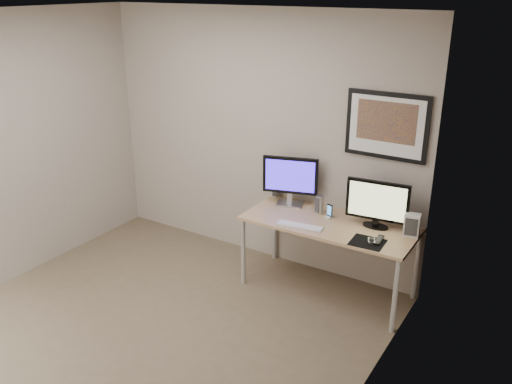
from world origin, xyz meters
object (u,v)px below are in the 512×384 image
desk (329,229)px  keyboard (300,226)px  monitor_tv (377,203)px  framed_art (387,126)px  monitor_large (290,179)px  speaker_right (320,204)px  speaker_left (276,188)px  fan_unit (412,225)px  phone_dock (330,211)px

desk → keyboard: keyboard is taller
monitor_tv → keyboard: size_ratio=1.30×
desk → framed_art: (0.35, 0.33, 0.96)m
desk → monitor_large: monitor_large is taller
desk → speaker_right: size_ratio=8.89×
monitor_large → monitor_tv: monitor_large is taller
keyboard → speaker_left: bearing=129.6°
fan_unit → desk: bearing=179.5°
monitor_tv → keyboard: monitor_tv is taller
monitor_large → speaker_right: bearing=-22.0°
monitor_large → phone_dock: size_ratio=3.92×
monitor_tv → keyboard: bearing=-155.3°
desk → framed_art: bearing=43.5°
framed_art → keyboard: 1.18m
framed_art → monitor_tv: 0.69m
framed_art → fan_unit: bearing=-30.0°
desk → framed_art: size_ratio=2.13×
speaker_left → speaker_right: size_ratio=0.97×
monitor_tv → speaker_right: (-0.57, 0.02, -0.15)m
monitor_tv → keyboard: 0.72m
speaker_left → keyboard: bearing=-62.5°
desk → monitor_tv: (0.40, 0.12, 0.30)m
desk → monitor_tv: 0.51m
desk → framed_art: 1.07m
keyboard → fan_unit: 0.98m
desk → framed_art: framed_art is taller
monitor_large → monitor_tv: (0.91, -0.05, -0.04)m
phone_dock → keyboard: (-0.14, -0.33, -0.06)m
speaker_right → speaker_left: bearing=-172.9°
phone_dock → fan_unit: size_ratio=0.66×
speaker_left → keyboard: (0.56, -0.54, -0.08)m
phone_dock → fan_unit: (0.77, 0.02, 0.03)m
keyboard → monitor_tv: bearing=23.9°
framed_art → fan_unit: framed_art is taller
framed_art → monitor_tv: size_ratio=1.33×
framed_art → speaker_left: bearing=-178.6°
desk → monitor_tv: size_ratio=2.83×
speaker_left → speaker_right: (0.58, -0.16, 0.00)m
monitor_tv → phone_dock: (-0.45, -0.02, -0.17)m
monitor_large → monitor_tv: 0.92m
framed_art → monitor_tv: bearing=-77.5°
keyboard → monitor_large: bearing=122.0°
desk → monitor_large: (-0.52, 0.17, 0.34)m
speaker_right → fan_unit: fan_unit is taller
phone_dock → monitor_large: bearing=-170.8°
monitor_large → keyboard: size_ratio=1.22×
fan_unit → keyboard: bearing=-168.8°
framed_art → monitor_tv: (0.05, -0.21, -0.65)m
phone_dock → framed_art: bearing=49.3°
speaker_left → fan_unit: fan_unit is taller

